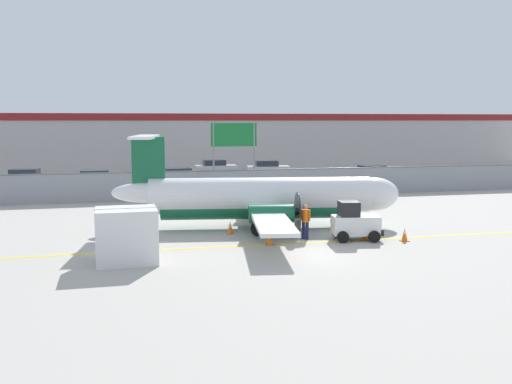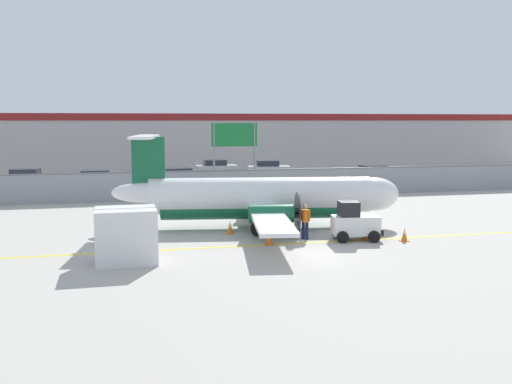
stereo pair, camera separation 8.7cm
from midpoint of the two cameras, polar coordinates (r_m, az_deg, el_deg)
name	(u,v)px [view 2 (the right image)]	position (r m, az deg, el deg)	size (l,w,h in m)	color
ground_plane	(278,244)	(26.48, 2.27, -5.24)	(140.00, 140.00, 0.01)	#ADA89E
perimeter_fence	(220,183)	(41.76, -3.55, 0.86)	(98.00, 0.10, 2.10)	gray
parking_lot_strip	(200,181)	(53.18, -5.61, 1.06)	(98.00, 17.00, 0.12)	#38383A
background_building	(180,140)	(71.30, -7.60, 5.15)	(91.00, 8.10, 6.50)	#BCB7B2
commuter_airplane	(265,198)	(30.28, 1.04, -0.60)	(15.31, 16.06, 4.92)	white
baggage_tug	(354,223)	(27.62, 9.91, -3.03)	(2.47, 1.68, 1.88)	silver
ground_crew_worker	(305,220)	(27.52, 5.02, -2.78)	(0.48, 0.48, 1.70)	#191E4C
cargo_container	(126,236)	(23.53, -12.75, -4.27)	(2.44, 2.04, 2.20)	silver
traffic_cone_near_left	(269,238)	(26.31, 1.43, -4.63)	(0.36, 0.36, 0.64)	orange
traffic_cone_near_right	(230,228)	(28.86, -2.54, -3.58)	(0.36, 0.36, 0.64)	orange
traffic_cone_far_left	(366,233)	(27.96, 11.03, -4.06)	(0.36, 0.36, 0.64)	orange
traffic_cone_far_right	(404,235)	(27.97, 14.71, -4.16)	(0.36, 0.36, 0.64)	orange
parked_car_0	(24,178)	(51.29, -22.11, 1.27)	(4.38, 2.41, 1.58)	red
parked_car_1	(97,180)	(48.02, -15.58, 1.17)	(4.23, 2.07, 1.58)	gray
parked_car_2	(177,177)	(48.77, -7.88, 1.45)	(4.30, 2.22, 1.58)	black
parked_car_3	(216,168)	(58.51, -3.97, 2.45)	(4.22, 2.03, 1.58)	silver
parked_car_4	(269,168)	(57.35, 1.31, 2.37)	(4.38, 2.41, 1.58)	silver
parked_car_5	(374,174)	(52.49, 11.73, 1.78)	(4.31, 2.23, 1.58)	#19662D
highway_sign	(234,141)	(44.26, -2.12, 5.15)	(3.60, 0.14, 5.50)	slate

